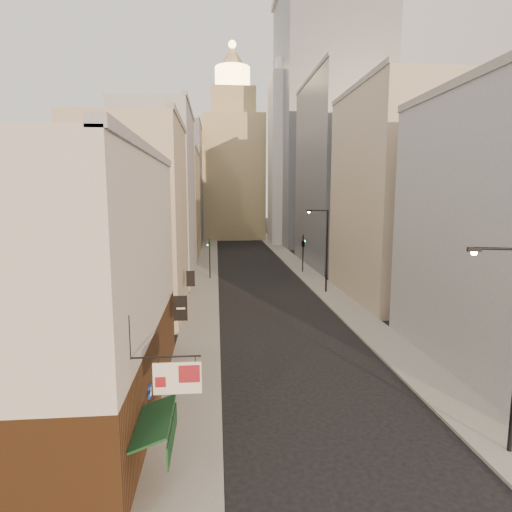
{
  "coord_description": "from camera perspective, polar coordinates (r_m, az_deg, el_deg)",
  "views": [
    {
      "loc": [
        -5.14,
        -10.66,
        10.18
      ],
      "look_at": [
        -2.22,
        20.77,
        5.66
      ],
      "focal_mm": 30.0,
      "sensor_mm": 36.0,
      "label": 1
    }
  ],
  "objects": [
    {
      "name": "sidewalk_left",
      "position": [
        66.45,
        -6.43,
        -0.65
      ],
      "size": [
        3.0,
        140.0,
        0.15
      ],
      "primitive_type": "cube",
      "color": "gray",
      "rests_on": "ground"
    },
    {
      "name": "sidewalk_right",
      "position": [
        67.44,
        4.69,
        -0.5
      ],
      "size": [
        3.0,
        140.0,
        0.15
      ],
      "primitive_type": "cube",
      "color": "gray",
      "rests_on": "ground"
    },
    {
      "name": "near_building_left",
      "position": [
        20.93,
        -21.47,
        -3.91
      ],
      "size": [
        8.3,
        23.04,
        12.3
      ],
      "color": "#4E2E16",
      "rests_on": "ground"
    },
    {
      "name": "left_bldg_beige",
      "position": [
        37.36,
        -15.93,
        4.49
      ],
      "size": [
        8.0,
        12.0,
        16.0
      ],
      "primitive_type": "cube",
      "color": "tan",
      "rests_on": "ground"
    },
    {
      "name": "left_bldg_grey",
      "position": [
        53.1,
        -12.85,
        7.75
      ],
      "size": [
        8.0,
        16.0,
        20.0
      ],
      "primitive_type": "cube",
      "color": "gray",
      "rests_on": "ground"
    },
    {
      "name": "left_bldg_tan",
      "position": [
        71.01,
        -10.93,
        6.64
      ],
      "size": [
        8.0,
        18.0,
        17.0
      ],
      "primitive_type": "cube",
      "color": "tan",
      "rests_on": "ground"
    },
    {
      "name": "left_bldg_wingrid",
      "position": [
        90.94,
        -9.77,
        9.18
      ],
      "size": [
        8.0,
        20.0,
        24.0
      ],
      "primitive_type": "cube",
      "color": "gray",
      "rests_on": "ground"
    },
    {
      "name": "right_bldg_beige",
      "position": [
        44.13,
        17.7,
        7.53
      ],
      "size": [
        8.0,
        16.0,
        20.0
      ],
      "primitive_type": "cube",
      "color": "tan",
      "rests_on": "ground"
    },
    {
      "name": "right_bldg_wingrid",
      "position": [
        63.1,
        10.64,
        10.57
      ],
      "size": [
        8.0,
        20.0,
        26.0
      ],
      "primitive_type": "cube",
      "color": "gray",
      "rests_on": "ground"
    },
    {
      "name": "highrise",
      "position": [
        92.93,
        9.64,
        17.62
      ],
      "size": [
        21.0,
        23.0,
        51.2
      ],
      "color": "gray",
      "rests_on": "ground"
    },
    {
      "name": "clock_tower",
      "position": [
        103.01,
        -3.07,
        12.28
      ],
      "size": [
        14.0,
        14.0,
        44.9
      ],
      "color": "tan",
      "rests_on": "ground"
    },
    {
      "name": "white_tower",
      "position": [
        90.34,
        4.48,
        13.47
      ],
      "size": [
        8.0,
        8.0,
        41.5
      ],
      "color": "silver",
      "rests_on": "ground"
    },
    {
      "name": "streetlamp_mid",
      "position": [
        44.71,
        9.15,
        1.33
      ],
      "size": [
        2.26,
        0.52,
        8.67
      ],
      "rotation": [
        0.0,
        0.0,
        -0.15
      ],
      "color": "black",
      "rests_on": "ground"
    },
    {
      "name": "traffic_light_left",
      "position": [
        51.83,
        -6.21,
        0.82
      ],
      "size": [
        0.58,
        0.5,
        5.0
      ],
      "rotation": [
        0.0,
        0.0,
        3.33
      ],
      "color": "black",
      "rests_on": "ground"
    },
    {
      "name": "traffic_light_right",
      "position": [
        56.25,
        6.29,
        1.74
      ],
      "size": [
        0.77,
        0.77,
        5.0
      ],
      "rotation": [
        0.0,
        0.0,
        3.27
      ],
      "color": "black",
      "rests_on": "ground"
    }
  ]
}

